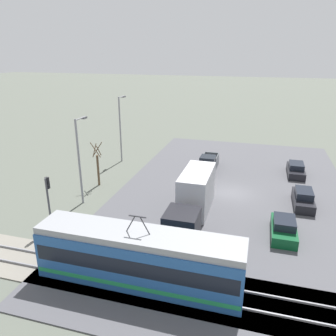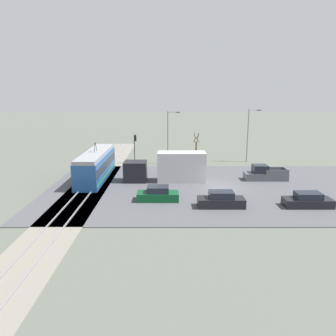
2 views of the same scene
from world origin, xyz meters
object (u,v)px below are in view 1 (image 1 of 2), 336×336
(light_rail_tram, at_px, (139,258))
(pickup_truck, at_px, (208,164))
(street_tree, at_px, (98,166))
(box_truck, at_px, (194,198))
(street_lamp_mid_block, at_px, (121,125))
(sedan_car_0, at_px, (284,228))
(street_lamp_near_crossing, at_px, (80,156))
(traffic_light_pole, at_px, (48,196))
(sedan_car_2, at_px, (303,199))
(sedan_car_1, at_px, (296,170))

(light_rail_tram, height_order, pickup_truck, light_rail_tram)
(street_tree, bearing_deg, box_truck, 159.77)
(pickup_truck, height_order, street_lamp_mid_block, street_lamp_mid_block)
(light_rail_tram, xyz_separation_m, pickup_truck, (-0.86, -21.63, -0.97))
(sedan_car_0, relative_size, street_lamp_near_crossing, 0.52)
(box_truck, xyz_separation_m, sedan_car_0, (-7.59, 1.34, -1.09))
(sedan_car_0, height_order, street_tree, street_tree)
(box_truck, relative_size, pickup_truck, 1.89)
(traffic_light_pole, bearing_deg, box_truck, -153.19)
(street_lamp_near_crossing, bearing_deg, traffic_light_pole, 91.20)
(sedan_car_2, bearing_deg, street_lamp_mid_block, -19.71)
(light_rail_tram, distance_m, sedan_car_1, 25.43)
(box_truck, xyz_separation_m, street_lamp_near_crossing, (10.85, 0.08, 2.96))
(sedan_car_1, relative_size, street_tree, 0.95)
(sedan_car_0, relative_size, sedan_car_2, 0.94)
(sedan_car_0, bearing_deg, light_rail_tram, 42.21)
(street_lamp_near_crossing, bearing_deg, light_rail_tram, 134.61)
(street_lamp_mid_block, bearing_deg, box_truck, 134.14)
(traffic_light_pole, bearing_deg, street_lamp_mid_block, -84.96)
(street_tree, height_order, street_lamp_mid_block, street_lamp_mid_block)
(sedan_car_2, relative_size, street_tree, 0.93)
(light_rail_tram, bearing_deg, sedan_car_1, -115.84)
(pickup_truck, xyz_separation_m, traffic_light_pole, (10.11, 17.49, 2.20))
(light_rail_tram, distance_m, street_tree, 16.98)
(box_truck, bearing_deg, sedan_car_0, 170.00)
(traffic_light_pole, distance_m, street_tree, 9.69)
(box_truck, distance_m, street_lamp_near_crossing, 11.25)
(box_truck, xyz_separation_m, street_tree, (11.41, -4.21, 0.43))
(sedan_car_1, bearing_deg, light_rail_tram, 64.16)
(street_lamp_near_crossing, bearing_deg, sedan_car_1, -146.80)
(sedan_car_1, bearing_deg, sedan_car_0, 82.23)
(light_rail_tram, distance_m, street_lamp_mid_block, 24.98)
(pickup_truck, bearing_deg, street_lamp_mid_block, -3.19)
(box_truck, xyz_separation_m, pickup_truck, (0.63, -12.06, -0.98))
(box_truck, relative_size, street_lamp_mid_block, 1.20)
(sedan_car_0, bearing_deg, street_tree, -16.27)
(sedan_car_1, bearing_deg, street_lamp_near_crossing, 33.20)
(pickup_truck, distance_m, street_lamp_near_crossing, 16.35)
(sedan_car_0, xyz_separation_m, street_lamp_near_crossing, (18.44, -1.26, 4.05))
(sedan_car_0, bearing_deg, street_lamp_mid_block, -35.19)
(light_rail_tram, xyz_separation_m, street_lamp_near_crossing, (9.36, -9.49, 2.96))
(traffic_light_pole, relative_size, street_tree, 0.94)
(sedan_car_2, height_order, street_lamp_mid_block, street_lamp_mid_block)
(box_truck, bearing_deg, sedan_car_2, -153.21)
(sedan_car_0, relative_size, street_lamp_mid_block, 0.50)
(street_lamp_near_crossing, relative_size, street_lamp_mid_block, 0.97)
(street_tree, relative_size, street_lamp_mid_block, 0.57)
(sedan_car_1, height_order, traffic_light_pole, traffic_light_pole)
(street_lamp_near_crossing, bearing_deg, street_lamp_mid_block, -83.36)
(light_rail_tram, relative_size, street_lamp_mid_block, 1.53)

